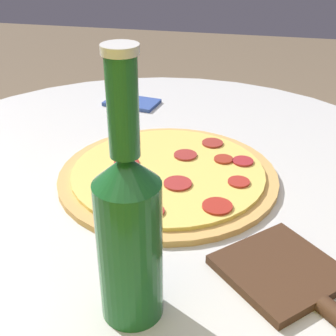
% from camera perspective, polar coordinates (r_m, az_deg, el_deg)
% --- Properties ---
extents(table, '(1.00, 1.00, 0.70)m').
position_cam_1_polar(table, '(0.86, -1.37, -9.19)').
color(table, silver).
rests_on(table, ground_plane).
extents(pizza, '(0.36, 0.36, 0.02)m').
position_cam_1_polar(pizza, '(0.76, 0.08, -0.81)').
color(pizza, tan).
rests_on(pizza, table).
extents(beer_bottle, '(0.07, 0.07, 0.29)m').
position_cam_1_polar(beer_bottle, '(0.47, -4.78, -7.49)').
color(beer_bottle, '#195628').
rests_on(beer_bottle, table).
extents(pizza_paddle, '(0.22, 0.23, 0.02)m').
position_cam_1_polar(pizza_paddle, '(0.58, 15.38, -13.37)').
color(pizza_paddle, '#422819').
rests_on(pizza_paddle, table).
extents(napkin, '(0.13, 0.09, 0.01)m').
position_cam_1_polar(napkin, '(1.06, -4.42, 7.97)').
color(napkin, '#334C99').
rests_on(napkin, table).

